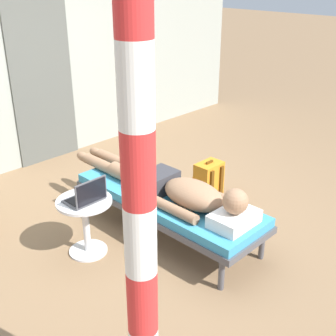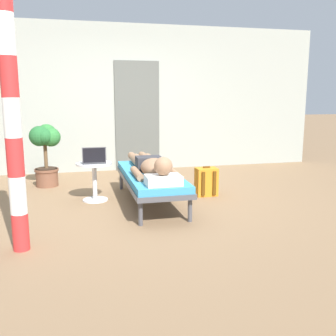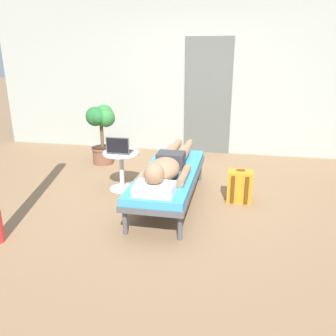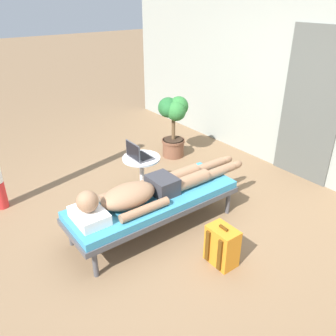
{
  "view_description": "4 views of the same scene",
  "coord_description": "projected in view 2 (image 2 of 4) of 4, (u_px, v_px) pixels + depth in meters",
  "views": [
    {
      "loc": [
        -2.55,
        -2.63,
        2.34
      ],
      "look_at": [
        0.17,
        0.01,
        0.61
      ],
      "focal_mm": 47.52,
      "sensor_mm": 36.0,
      "label": 1
    },
    {
      "loc": [
        -0.92,
        -5.01,
        1.42
      ],
      "look_at": [
        0.27,
        -0.15,
        0.47
      ],
      "focal_mm": 41.33,
      "sensor_mm": 36.0,
      "label": 2
    },
    {
      "loc": [
        0.81,
        -3.97,
        1.77
      ],
      "look_at": [
        0.06,
        -0.28,
        0.51
      ],
      "focal_mm": 36.78,
      "sensor_mm": 36.0,
      "label": 3
    },
    {
      "loc": [
        2.66,
        -1.89,
        2.37
      ],
      "look_at": [
        -0.07,
        0.16,
        0.63
      ],
      "focal_mm": 36.84,
      "sensor_mm": 36.0,
      "label": 4
    }
  ],
  "objects": [
    {
      "name": "person_reclining",
      "position": [
        151.0,
        166.0,
        5.0
      ],
      "size": [
        0.53,
        2.17,
        0.32
      ],
      "color": "white",
      "rests_on": "lounge_chair"
    },
    {
      "name": "laptop",
      "position": [
        94.0,
        159.0,
        5.13
      ],
      "size": [
        0.31,
        0.24,
        0.23
      ],
      "color": "#4C4C51",
      "rests_on": "side_table"
    },
    {
      "name": "backpack",
      "position": [
        206.0,
        182.0,
        5.52
      ],
      "size": [
        0.3,
        0.26,
        0.42
      ],
      "color": "orange",
      "rests_on": "ground"
    },
    {
      "name": "ground_plane",
      "position": [
        146.0,
        201.0,
        5.26
      ],
      "size": [
        40.0,
        40.0,
        0.0
      ],
      "primitive_type": "plane",
      "color": "#846647"
    },
    {
      "name": "lounge_chair",
      "position": [
        150.0,
        178.0,
        5.1
      ],
      "size": [
        0.67,
        1.93,
        0.42
      ],
      "color": "#4C4C51",
      "rests_on": "ground"
    },
    {
      "name": "house_wall_back",
      "position": [
        124.0,
        99.0,
        7.28
      ],
      "size": [
        7.6,
        0.2,
        2.7
      ],
      "primitive_type": "cube",
      "color": "#999E93",
      "rests_on": "ground"
    },
    {
      "name": "house_door_panel",
      "position": [
        137.0,
        116.0,
        7.29
      ],
      "size": [
        0.84,
        0.03,
        2.04
      ],
      "primitive_type": "cube",
      "color": "#545651",
      "rests_on": "ground"
    },
    {
      "name": "side_table",
      "position": [
        94.0,
        175.0,
        5.22
      ],
      "size": [
        0.48,
        0.48,
        0.52
      ],
      "color": "silver",
      "rests_on": "ground"
    },
    {
      "name": "porch_post",
      "position": [
        12.0,
        118.0,
        3.38
      ],
      "size": [
        0.15,
        0.15,
        2.45
      ],
      "color": "red",
      "rests_on": "ground"
    },
    {
      "name": "potted_plant",
      "position": [
        45.0,
        147.0,
        6.0
      ],
      "size": [
        0.47,
        0.44,
        0.97
      ],
      "color": "brown",
      "rests_on": "ground"
    }
  ]
}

